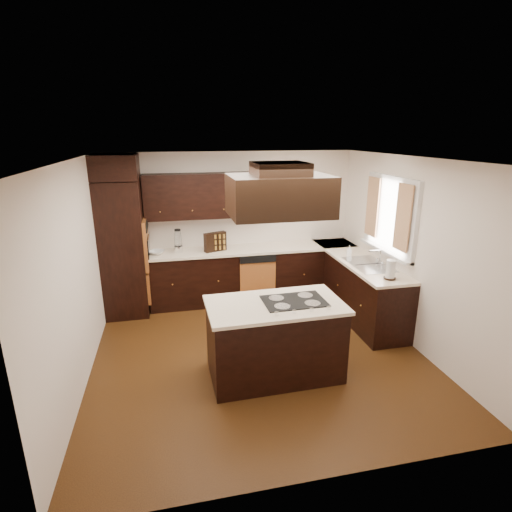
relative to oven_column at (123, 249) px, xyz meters
name	(u,v)px	position (x,y,z in m)	size (l,w,h in m)	color
floor	(258,353)	(1.78, -1.71, -1.07)	(4.20, 4.20, 0.02)	#573112
ceiling	(259,158)	(1.78, -1.71, 1.45)	(4.20, 4.20, 0.02)	white
wall_back	(232,226)	(1.78, 0.40, 0.19)	(4.20, 0.02, 2.50)	silver
wall_front	(321,349)	(1.78, -3.81, 0.19)	(4.20, 0.02, 2.50)	silver
wall_left	(76,275)	(-0.33, -1.71, 0.19)	(0.02, 4.20, 2.50)	silver
wall_right	(411,252)	(3.88, -1.71, 0.19)	(0.02, 4.20, 2.50)	silver
oven_column	(123,249)	(0.00, 0.00, 0.00)	(0.65, 0.75, 2.12)	black
wall_oven_face	(146,244)	(0.35, 0.00, 0.06)	(0.05, 0.62, 0.78)	#BB672D
base_cabinets_back	(237,276)	(1.81, 0.09, -0.62)	(2.93, 0.60, 0.88)	black
base_cabinets_right	(356,286)	(3.58, -0.80, -0.62)	(0.60, 2.40, 0.88)	black
countertop_back	(237,250)	(1.81, 0.08, -0.16)	(2.93, 0.63, 0.04)	#FFEACC
countertop_right	(357,259)	(3.56, -0.80, -0.16)	(0.63, 2.40, 0.04)	#FFEACC
upper_cabinets	(207,196)	(1.34, 0.23, 0.75)	(2.00, 0.34, 0.72)	black
dishwasher_front	(258,283)	(2.10, -0.20, -0.66)	(0.60, 0.05, 0.72)	#BB672D
window_frame	(390,215)	(3.85, -1.16, 0.59)	(0.06, 1.32, 1.12)	silver
window_pane	(392,215)	(3.87, -1.16, 0.59)	(0.00, 1.20, 1.00)	white
curtain_left	(403,218)	(3.79, -1.57, 0.64)	(0.02, 0.34, 0.90)	beige
curtain_right	(372,207)	(3.79, -0.74, 0.64)	(0.02, 0.34, 0.90)	beige
sink_rim	(369,264)	(3.58, -1.16, -0.14)	(0.52, 0.84, 0.01)	silver
island	(275,341)	(1.86, -2.22, -0.62)	(1.51, 0.82, 0.88)	black
island_top	(275,305)	(1.86, -2.22, -0.16)	(1.56, 0.88, 0.04)	#FFEACC
cooktop	(294,301)	(2.08, -2.21, -0.13)	(0.71, 0.48, 0.01)	black
range_hood	(280,196)	(1.88, -2.25, 1.10)	(1.05, 0.72, 0.42)	black
hood_duct	(280,169)	(1.88, -2.25, 1.38)	(0.55, 0.50, 0.13)	black
blender_base	(179,249)	(0.84, 0.10, -0.09)	(0.15, 0.15, 0.10)	silver
blender_pitcher	(178,238)	(0.84, 0.10, 0.09)	(0.13, 0.13, 0.26)	silver
spice_rack	(215,242)	(1.44, 0.04, 0.02)	(0.38, 0.09, 0.31)	black
mixing_bowl	(157,252)	(0.50, 0.06, -0.11)	(0.23, 0.23, 0.06)	silver
soap_bottle	(349,251)	(3.48, -0.67, -0.06)	(0.07, 0.08, 0.16)	silver
paper_towel	(390,270)	(3.55, -1.78, -0.01)	(0.12, 0.12, 0.26)	silver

